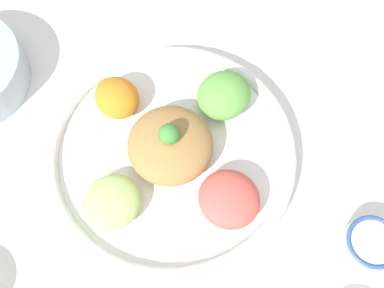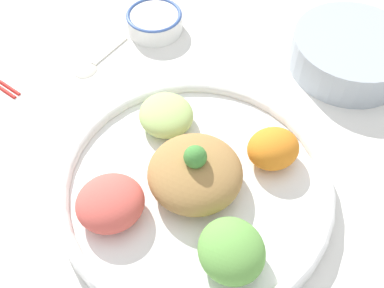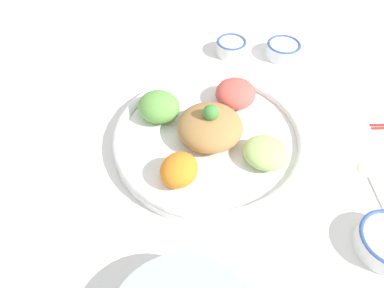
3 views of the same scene
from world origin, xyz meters
TOP-DOWN VIEW (x-y plane):
  - ground_plane at (0.00, 0.00)m, footprint 2.40×2.40m
  - salad_platter at (0.04, 0.01)m, footprint 0.41×0.41m
  - rice_bowl_blue at (0.18, -0.30)m, footprint 0.08×0.08m

SIDE VIEW (x-z plane):
  - ground_plane at x=0.00m, z-range 0.00..0.00m
  - rice_bowl_blue at x=0.18m, z-range 0.00..0.04m
  - salad_platter at x=0.04m, z-range -0.03..0.08m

